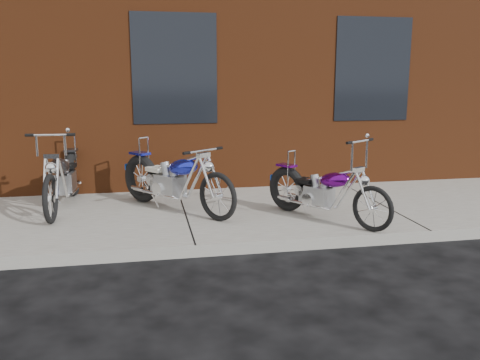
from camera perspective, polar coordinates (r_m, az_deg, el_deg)
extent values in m
plane|color=black|center=(6.01, -4.98, -8.68)|extent=(120.00, 120.00, 0.00)
cube|color=gray|center=(7.41, -6.19, -4.18)|extent=(22.00, 3.00, 0.15)
torus|color=black|center=(7.31, 6.09, -1.15)|extent=(0.46, 0.62, 0.65)
torus|color=black|center=(6.52, 15.67, -3.35)|extent=(0.37, 0.53, 0.59)
cube|color=gray|center=(6.97, 9.73, -1.96)|extent=(0.41, 0.44, 0.27)
ellipsoid|color=#5D0877|center=(6.77, 11.53, -0.14)|extent=(0.47, 0.55, 0.28)
cube|color=black|center=(7.07, 8.25, -0.22)|extent=(0.32, 0.33, 0.05)
cylinder|color=white|center=(6.52, 14.93, -1.16)|extent=(0.17, 0.24, 0.49)
cylinder|color=white|center=(6.48, 14.35, 4.18)|extent=(0.43, 0.29, 0.03)
cylinder|color=white|center=(7.20, 6.59, 1.44)|extent=(0.03, 0.03, 0.43)
cylinder|color=white|center=(7.19, 8.94, -2.47)|extent=(0.48, 0.71, 0.04)
torus|color=black|center=(7.90, -10.30, 0.02)|extent=(0.58, 0.68, 0.75)
torus|color=black|center=(6.74, -1.57, -2.07)|extent=(0.47, 0.57, 0.67)
cube|color=gray|center=(7.40, -7.08, -0.72)|extent=(0.48, 0.50, 0.31)
ellipsoid|color=#1F29CD|center=(7.14, -5.57, 1.31)|extent=(0.56, 0.61, 0.32)
cube|color=beige|center=(7.56, -8.48, 1.10)|extent=(0.37, 0.38, 0.06)
cylinder|color=white|center=(6.77, -2.39, 0.34)|extent=(0.22, 0.26, 0.56)
cylinder|color=white|center=(6.80, -3.21, 3.24)|extent=(0.47, 0.38, 0.03)
cylinder|color=white|center=(7.77, -10.02, 2.79)|extent=(0.03, 0.03, 0.50)
cylinder|color=white|center=(7.68, -7.50, -1.32)|extent=(0.62, 0.76, 0.05)
torus|color=black|center=(8.57, -18.46, 0.48)|extent=(0.18, 0.75, 0.74)
torus|color=black|center=(7.03, -20.78, -2.28)|extent=(0.11, 0.67, 0.67)
cube|color=gray|center=(7.94, -19.30, -0.48)|extent=(0.31, 0.42, 0.31)
ellipsoid|color=#29282A|center=(7.61, -19.86, 1.27)|extent=(0.30, 0.58, 0.31)
cube|color=black|center=(8.16, -19.03, 1.31)|extent=(0.26, 0.30, 0.06)
cylinder|color=white|center=(7.10, -20.71, 0.08)|extent=(0.06, 0.30, 0.55)
cylinder|color=white|center=(7.15, -20.80, 4.66)|extent=(0.57, 0.06, 0.03)
cylinder|color=white|center=(8.43, -18.73, 2.98)|extent=(0.02, 0.02, 0.49)
cylinder|color=white|center=(8.16, -18.09, -1.05)|extent=(0.10, 0.92, 0.05)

